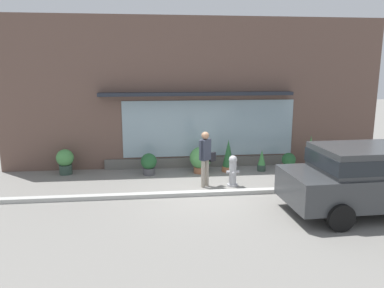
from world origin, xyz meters
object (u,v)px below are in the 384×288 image
potted_plant_window_left (289,162)px  potted_plant_corner_tall (262,161)px  potted_plant_by_entrance (65,160)px  pedestrian_with_handbag (206,155)px  potted_plant_near_hydrant (201,159)px  parked_car_dark_gray (372,176)px  potted_plant_window_center (310,152)px  fire_hydrant (233,171)px  potted_plant_window_right (149,163)px  potted_plant_low_front (228,156)px

potted_plant_window_left → potted_plant_corner_tall: bearing=178.8°
potted_plant_corner_tall → potted_plant_by_entrance: size_ratio=0.88×
pedestrian_with_handbag → potted_plant_near_hydrant: size_ratio=1.89×
parked_car_dark_gray → potted_plant_by_entrance: size_ratio=5.26×
potted_plant_corner_tall → potted_plant_window_left: size_ratio=1.22×
potted_plant_by_entrance → potted_plant_window_center: 8.83m
fire_hydrant → potted_plant_window_right: bearing=149.4°
parked_car_dark_gray → potted_plant_near_hydrant: bearing=130.7°
potted_plant_near_hydrant → potted_plant_window_left: potted_plant_near_hydrant is taller
fire_hydrant → potted_plant_window_left: bearing=32.9°
potted_plant_corner_tall → fire_hydrant: bearing=-131.7°
potted_plant_near_hydrant → pedestrian_with_handbag: bearing=-92.0°
pedestrian_with_handbag → potted_plant_by_entrance: 5.05m
potted_plant_near_hydrant → potted_plant_by_entrance: (-4.71, 0.34, -0.01)m
pedestrian_with_handbag → potted_plant_corner_tall: size_ratio=2.24×
potted_plant_window_right → potted_plant_by_entrance: bearing=172.4°
potted_plant_corner_tall → potted_plant_by_entrance: potted_plant_by_entrance is taller
pedestrian_with_handbag → potted_plant_low_front: size_ratio=1.51×
pedestrian_with_handbag → potted_plant_window_center: (4.18, 1.78, -0.45)m
fire_hydrant → potted_plant_window_right: 3.05m
potted_plant_window_right → potted_plant_corner_tall: (4.03, 0.03, -0.04)m
potted_plant_window_right → potted_plant_corner_tall: potted_plant_corner_tall is taller
potted_plant_window_right → potted_plant_near_hydrant: size_ratio=0.82×
potted_plant_low_front → potted_plant_window_right: (-2.82, -0.10, -0.15)m
potted_plant_near_hydrant → potted_plant_by_entrance: potted_plant_near_hydrant is taller
fire_hydrant → pedestrian_with_handbag: (-0.86, 0.03, 0.53)m
parked_car_dark_gray → potted_plant_by_entrance: parked_car_dark_gray is taller
potted_plant_near_hydrant → potted_plant_corner_tall: bearing=-0.4°
potted_plant_window_right → potted_plant_window_center: 5.95m
potted_plant_by_entrance → pedestrian_with_handbag: bearing=-22.3°
pedestrian_with_handbag → potted_plant_near_hydrant: pedestrian_with_handbag is taller
potted_plant_by_entrance → potted_plant_near_hydrant: bearing=-4.1°
potted_plant_by_entrance → potted_plant_window_left: potted_plant_by_entrance is taller
potted_plant_window_center → potted_plant_by_entrance: bearing=179.2°
potted_plant_low_front → potted_plant_window_left: (2.21, -0.09, -0.25)m
potted_plant_window_center → potted_plant_window_right: bearing=-177.5°
parked_car_dark_gray → potted_plant_window_left: bearing=96.3°
potted_plant_near_hydrant → potted_plant_by_entrance: bearing=175.9°
parked_car_dark_gray → potted_plant_corner_tall: bearing=109.2°
potted_plant_low_front → potted_plant_corner_tall: (1.21, -0.07, -0.19)m
potted_plant_corner_tall → potted_plant_window_right: bearing=-179.5°
potted_plant_corner_tall → potted_plant_by_entrance: bearing=177.1°
parked_car_dark_gray → potted_plant_low_front: parked_car_dark_gray is taller
potted_plant_low_front → potted_plant_by_entrance: size_ratio=1.31×
potted_plant_near_hydrant → potted_plant_window_left: size_ratio=1.45×
potted_plant_low_front → potted_plant_corner_tall: bearing=-3.2°
potted_plant_window_left → potted_plant_near_hydrant: bearing=179.3°
fire_hydrant → parked_car_dark_gray: bearing=-40.0°
potted_plant_by_entrance → potted_plant_window_center: potted_plant_window_center is taller
pedestrian_with_handbag → potted_plant_window_left: 3.68m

